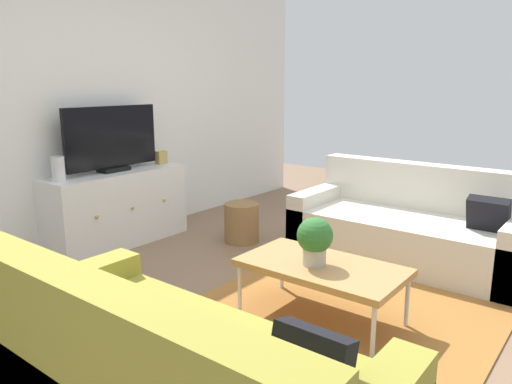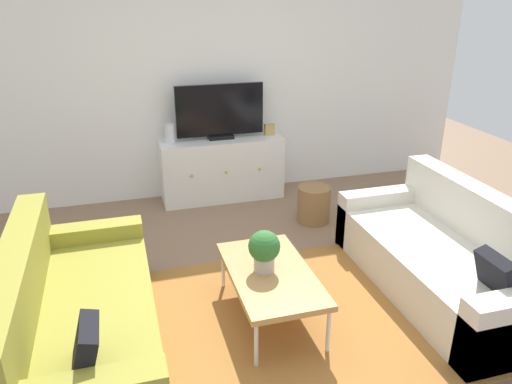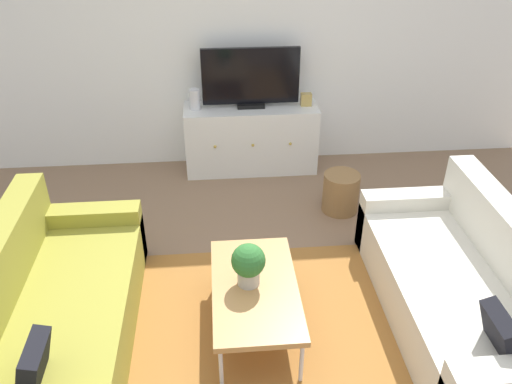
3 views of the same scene
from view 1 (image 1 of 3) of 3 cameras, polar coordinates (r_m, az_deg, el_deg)
The scene contains 11 objects.
ground_plane at distance 3.43m, azimuth 7.00°, elevation -13.93°, with size 10.00×10.00×0.00m, color #84664C.
wall_back at distance 4.88m, azimuth -19.54°, elevation 9.90°, with size 6.40×0.12×2.70m, color white.
area_rug at distance 3.36m, azimuth 9.26°, elevation -14.47°, with size 2.50×1.90×0.01m, color #9E662D.
couch_right_side at distance 4.51m, azimuth 17.76°, elevation -4.15°, with size 0.90×1.94×0.81m.
coffee_table at distance 3.20m, azimuth 7.68°, elevation -8.84°, with size 0.58×1.04×0.39m.
potted_plant at distance 3.12m, azimuth 6.89°, elevation -5.48°, with size 0.23×0.23×0.31m.
tv_console at distance 4.85m, azimuth -15.88°, elevation -1.81°, with size 1.38×0.47×0.71m.
flat_screen_tv at distance 4.74m, azimuth -16.51°, elevation 5.95°, with size 0.98×0.16×0.61m.
glass_vase at distance 4.45m, azimuth -22.12°, elevation 2.53°, with size 0.11×0.11×0.21m, color silver.
mantel_clock at distance 5.11m, azimuth -11.03°, elevation 3.99°, with size 0.11×0.07×0.13m, color tan.
wicker_basket at distance 4.77m, azimuth -1.69°, elevation -3.59°, with size 0.34×0.34×0.38m, color olive.
Camera 1 is at (-2.64, -1.55, 1.53)m, focal length 34.20 mm.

